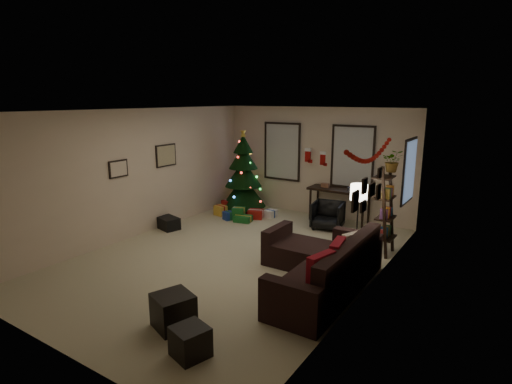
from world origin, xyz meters
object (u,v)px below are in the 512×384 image
Objects in this scene: christmas_tree at (243,177)px; bookshelf at (387,212)px; desk_chair at (328,215)px; desk at (340,193)px; sofa at (322,268)px.

bookshelf is at bearing -15.93° from christmas_tree.
desk is at bearing 80.20° from desk_chair.
bookshelf is at bearing -44.80° from desk.
desk is 2.16m from bookshelf.
christmas_tree reaches higher than bookshelf.
bookshelf is (0.45, 1.86, 0.56)m from sofa.
sofa is at bearing -72.27° from desk.
desk reaches higher than desk_chair.
sofa reaches higher than desk_chair.
desk_chair is at bearing -6.49° from christmas_tree.
bookshelf is at bearing -38.83° from desk_chair.
christmas_tree is at bearing -171.82° from desk.
bookshelf is (1.54, -0.87, 0.52)m from desk_chair.
christmas_tree reaches higher than desk_chair.
christmas_tree is 4.75m from sofa.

